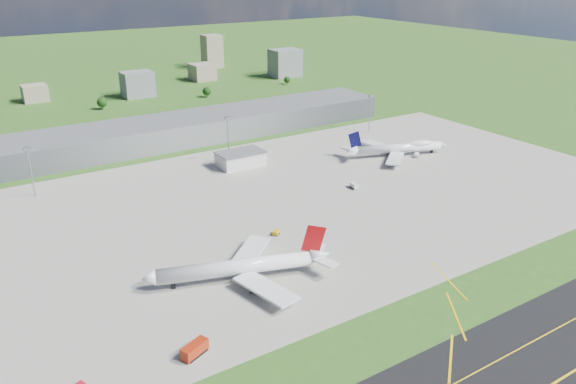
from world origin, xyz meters
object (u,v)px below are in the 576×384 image
airliner_red_twin (242,267)px  van_white_far (416,155)px  tug_yellow (276,233)px  van_white_near (354,186)px  airliner_blue_quad (399,148)px  fire_truck (195,350)px

airliner_red_twin → van_white_far: (157.16, 68.86, -3.94)m
tug_yellow → van_white_near: van_white_near is taller
airliner_red_twin → tug_yellow: size_ratio=15.31×
airliner_red_twin → tug_yellow: bearing=-122.2°
airliner_red_twin → airliner_blue_quad: bearing=-134.8°
van_white_near → airliner_blue_quad: bearing=-54.8°
fire_truck → airliner_blue_quad: bearing=7.5°
van_white_far → airliner_red_twin: bearing=170.3°
airliner_red_twin → van_white_near: bearing=-134.0°
airliner_blue_quad → tug_yellow: airliner_blue_quad is taller
airliner_red_twin → van_white_far: 171.63m
van_white_near → airliner_red_twin: bearing=127.3°
tug_yellow → van_white_near: bearing=-14.1°
fire_truck → tug_yellow: (62.99, 55.93, -1.00)m
fire_truck → van_white_near: bearing=9.5°
airliner_blue_quad → van_white_far: (7.32, -8.01, -3.59)m
airliner_red_twin → van_white_far: bearing=-138.3°
van_white_near → van_white_far: van_white_near is taller
airliner_blue_quad → tug_yellow: bearing=-136.7°
airliner_red_twin → tug_yellow: airliner_red_twin is taller
tug_yellow → van_white_far: size_ratio=0.88×
tug_yellow → airliner_red_twin: bearing=-175.5°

